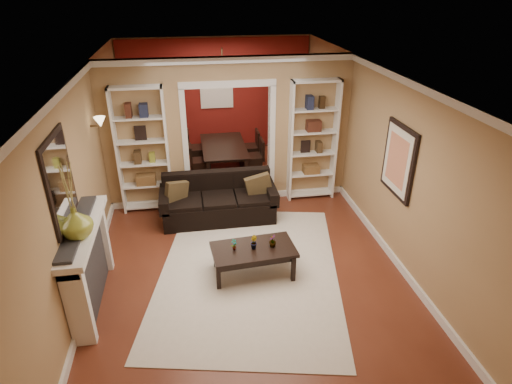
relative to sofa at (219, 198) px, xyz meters
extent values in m
plane|color=brown|center=(0.29, -0.45, -0.40)|extent=(8.00, 8.00, 0.00)
plane|color=white|center=(0.29, -0.45, 2.30)|extent=(8.00, 8.00, 0.00)
plane|color=tan|center=(0.29, 3.55, 0.95)|extent=(8.00, 0.00, 8.00)
plane|color=tan|center=(0.29, -4.45, 0.95)|extent=(8.00, 0.00, 8.00)
plane|color=tan|center=(-1.96, -0.45, 0.95)|extent=(0.00, 8.00, 8.00)
plane|color=tan|center=(2.54, -0.45, 0.95)|extent=(0.00, 8.00, 8.00)
cube|color=tan|center=(0.29, 0.75, 0.95)|extent=(4.50, 0.15, 2.70)
cube|color=maroon|center=(0.29, 3.52, 0.92)|extent=(4.44, 0.04, 2.64)
cube|color=#8CA5CC|center=(0.29, 3.48, 1.15)|extent=(0.78, 0.03, 0.98)
cube|color=beige|center=(0.30, -1.64, -0.39)|extent=(3.26, 4.06, 0.01)
cube|color=black|center=(0.00, 0.00, 0.00)|extent=(2.03, 0.88, 0.79)
cube|color=brown|center=(-0.72, -0.02, 0.19)|extent=(0.40, 0.31, 0.40)
cube|color=brown|center=(0.72, -0.02, 0.21)|extent=(0.45, 0.16, 0.44)
cube|color=black|center=(0.36, -1.70, -0.17)|extent=(1.23, 0.73, 0.45)
imported|color=#336626|center=(0.08, -1.70, 0.14)|extent=(0.11, 0.11, 0.17)
imported|color=#336626|center=(0.36, -1.70, 0.15)|extent=(0.10, 0.12, 0.20)
imported|color=#336626|center=(0.63, -1.70, 0.14)|extent=(0.13, 0.13, 0.18)
cube|color=white|center=(-1.26, 0.58, 0.75)|extent=(0.90, 0.30, 2.30)
cube|color=white|center=(1.84, 0.58, 0.75)|extent=(0.90, 0.30, 2.30)
cube|color=white|center=(-1.80, -1.95, 0.18)|extent=(0.32, 1.70, 1.16)
imported|color=olive|center=(-1.80, -2.17, 0.96)|extent=(0.45, 0.45, 0.39)
cube|color=silver|center=(-1.94, -1.95, 1.40)|extent=(0.03, 0.95, 1.10)
cube|color=#FFE0A5|center=(-1.86, 0.10, 1.43)|extent=(0.18, 0.18, 0.22)
cube|color=black|center=(2.50, -1.45, 1.15)|extent=(0.04, 0.85, 1.05)
imported|color=black|center=(0.33, 2.11, -0.10)|extent=(1.70, 0.95, 0.60)
cube|color=black|center=(-0.22, 1.81, -0.01)|extent=(0.45, 0.45, 0.77)
cube|color=black|center=(0.88, 1.81, 0.01)|extent=(0.48, 0.48, 0.82)
cube|color=black|center=(-0.22, 2.41, 0.05)|extent=(0.45, 0.45, 0.89)
cube|color=black|center=(0.88, 2.41, 0.01)|extent=(0.51, 0.51, 0.82)
cube|color=#3D2D1B|center=(0.29, 2.25, 1.62)|extent=(0.50, 0.50, 0.30)
camera|label=1|loc=(-0.43, -6.71, 3.50)|focal=30.00mm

